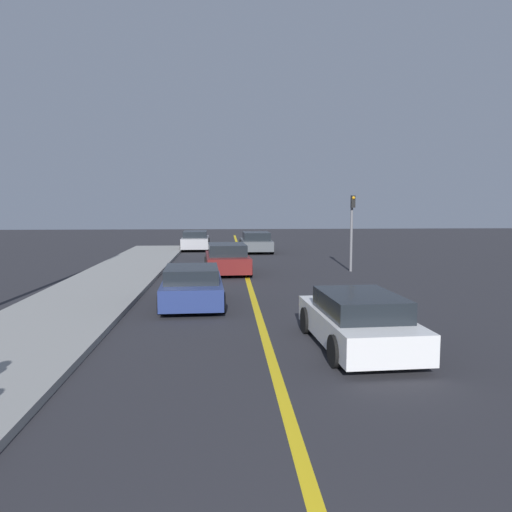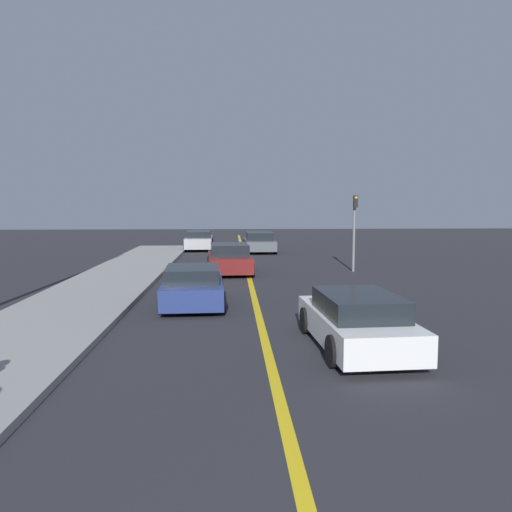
{
  "view_description": "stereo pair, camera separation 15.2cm",
  "coord_description": "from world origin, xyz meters",
  "px_view_note": "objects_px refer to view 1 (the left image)",
  "views": [
    {
      "loc": [
        -0.91,
        -0.96,
        3.11
      ],
      "look_at": [
        -0.09,
        12.27,
        1.71
      ],
      "focal_mm": 35.0,
      "sensor_mm": 36.0,
      "label": 1
    },
    {
      "loc": [
        -0.76,
        -0.97,
        3.11
      ],
      "look_at": [
        -0.09,
        12.27,
        1.71
      ],
      "focal_mm": 35.0,
      "sensor_mm": 36.0,
      "label": 2
    }
  ],
  "objects_px": {
    "car_parked_left_lot": "(256,242)",
    "car_oncoming_far": "(195,240)",
    "car_near_right_lane": "(358,321)",
    "car_far_distant": "(227,259)",
    "traffic_light": "(352,224)",
    "car_ahead_center": "(192,286)"
  },
  "relations": [
    {
      "from": "car_ahead_center",
      "to": "car_far_distant",
      "type": "relative_size",
      "value": 0.97
    },
    {
      "from": "car_far_distant",
      "to": "car_parked_left_lot",
      "type": "bearing_deg",
      "value": 75.46
    },
    {
      "from": "car_far_distant",
      "to": "traffic_light",
      "type": "distance_m",
      "value": 5.9
    },
    {
      "from": "car_ahead_center",
      "to": "car_oncoming_far",
      "type": "relative_size",
      "value": 0.91
    },
    {
      "from": "car_parked_left_lot",
      "to": "car_oncoming_far",
      "type": "distance_m",
      "value": 4.41
    },
    {
      "from": "car_far_distant",
      "to": "car_near_right_lane",
      "type": "bearing_deg",
      "value": -80.2
    },
    {
      "from": "car_oncoming_far",
      "to": "car_near_right_lane",
      "type": "bearing_deg",
      "value": -79.49
    },
    {
      "from": "car_ahead_center",
      "to": "car_parked_left_lot",
      "type": "xyz_separation_m",
      "value": [
        2.99,
        16.67,
        0.05
      ]
    },
    {
      "from": "car_parked_left_lot",
      "to": "car_oncoming_far",
      "type": "bearing_deg",
      "value": 153.56
    },
    {
      "from": "car_near_right_lane",
      "to": "car_parked_left_lot",
      "type": "relative_size",
      "value": 1.0
    },
    {
      "from": "car_near_right_lane",
      "to": "car_parked_left_lot",
      "type": "xyz_separation_m",
      "value": [
        -0.87,
        21.44,
        0.04
      ]
    },
    {
      "from": "car_near_right_lane",
      "to": "car_oncoming_far",
      "type": "distance_m",
      "value": 23.83
    },
    {
      "from": "car_near_right_lane",
      "to": "car_ahead_center",
      "type": "height_order",
      "value": "car_near_right_lane"
    },
    {
      "from": "car_ahead_center",
      "to": "car_parked_left_lot",
      "type": "relative_size",
      "value": 0.95
    },
    {
      "from": "car_ahead_center",
      "to": "car_far_distant",
      "type": "distance_m",
      "value": 7.17
    },
    {
      "from": "car_oncoming_far",
      "to": "car_ahead_center",
      "type": "bearing_deg",
      "value": -88.19
    },
    {
      "from": "car_far_distant",
      "to": "car_oncoming_far",
      "type": "xyz_separation_m",
      "value": [
        -2.09,
        11.47,
        -0.01
      ]
    },
    {
      "from": "car_near_right_lane",
      "to": "car_ahead_center",
      "type": "xyz_separation_m",
      "value": [
        -3.86,
        4.77,
        -0.0
      ]
    },
    {
      "from": "car_ahead_center",
      "to": "car_oncoming_far",
      "type": "xyz_separation_m",
      "value": [
        -1.0,
        18.56,
        0.04
      ]
    },
    {
      "from": "car_near_right_lane",
      "to": "car_parked_left_lot",
      "type": "height_order",
      "value": "car_parked_left_lot"
    },
    {
      "from": "car_ahead_center",
      "to": "car_parked_left_lot",
      "type": "distance_m",
      "value": 16.94
    },
    {
      "from": "car_ahead_center",
      "to": "traffic_light",
      "type": "bearing_deg",
      "value": 44.29
    }
  ]
}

